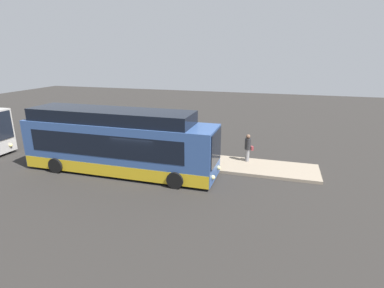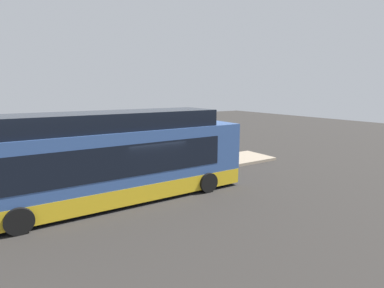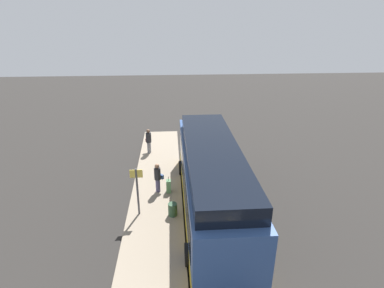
{
  "view_description": "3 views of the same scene",
  "coord_description": "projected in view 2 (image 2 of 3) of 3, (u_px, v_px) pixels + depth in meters",
  "views": [
    {
      "loc": [
        7.47,
        -14.69,
        6.86
      ],
      "look_at": [
        2.81,
        0.82,
        1.92
      ],
      "focal_mm": 28.0,
      "sensor_mm": 36.0,
      "label": 1
    },
    {
      "loc": [
        -5.26,
        -11.75,
        4.63
      ],
      "look_at": [
        2.81,
        0.82,
        1.92
      ],
      "focal_mm": 28.0,
      "sensor_mm": 36.0,
      "label": 2
    },
    {
      "loc": [
        -14.31,
        2.03,
        9.02
      ],
      "look_at": [
        2.81,
        0.82,
        1.92
      ],
      "focal_mm": 28.0,
      "sensor_mm": 36.0,
      "label": 3
    }
  ],
  "objects": [
    {
      "name": "ground",
      "position": [
        149.0,
        195.0,
        13.35
      ],
      "size": [
        80.0,
        80.0,
        0.0
      ],
      "primitive_type": "plane",
      "color": "#2B2826"
    },
    {
      "name": "platform",
      "position": [
        125.0,
        177.0,
        15.8
      ],
      "size": [
        20.0,
        2.75,
        0.17
      ],
      "color": "gray",
      "rests_on": "ground"
    },
    {
      "name": "bus_lead",
      "position": [
        111.0,
        161.0,
        12.39
      ],
      "size": [
        11.74,
        2.89,
        3.75
      ],
      "color": "#33518C",
      "rests_on": "ground"
    },
    {
      "name": "passenger_boarding",
      "position": [
        130.0,
        158.0,
        15.68
      ],
      "size": [
        0.59,
        0.6,
        1.7
      ],
      "rotation": [
        0.0,
        0.0,
        -2.37
      ],
      "color": "#4C476B",
      "rests_on": "platform"
    },
    {
      "name": "passenger_waiting",
      "position": [
        205.0,
        145.0,
        19.24
      ],
      "size": [
        0.63,
        0.5,
        1.78
      ],
      "rotation": [
        0.0,
        0.0,
        -1.21
      ],
      "color": "gray",
      "rests_on": "platform"
    },
    {
      "name": "suitcase",
      "position": [
        132.0,
        171.0,
        15.24
      ],
      "size": [
        0.33,
        0.25,
        0.97
      ],
      "color": "#598C59",
      "rests_on": "platform"
    },
    {
      "name": "sign_post",
      "position": [
        85.0,
        148.0,
        15.22
      ],
      "size": [
        0.1,
        0.6,
        2.48
      ],
      "color": "#4C4C51",
      "rests_on": "platform"
    },
    {
      "name": "trash_bin",
      "position": [
        90.0,
        180.0,
        13.93
      ],
      "size": [
        0.44,
        0.44,
        0.65
      ],
      "color": "#2D4C33",
      "rests_on": "platform"
    }
  ]
}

